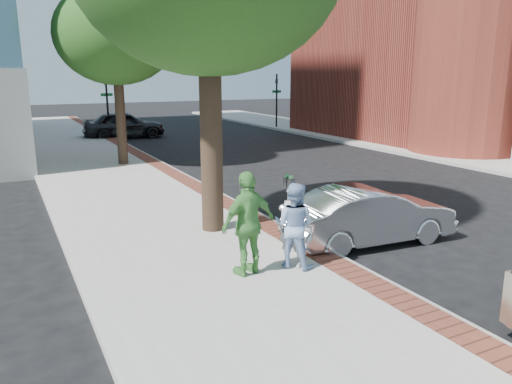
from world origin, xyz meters
TOP-DOWN VIEW (x-y plane):
  - ground at (0.00, 0.00)m, footprint 120.00×120.00m
  - sidewalk at (-1.50, 8.00)m, footprint 5.00×60.00m
  - brick_strip at (0.70, 8.00)m, footprint 0.60×60.00m
  - curb at (1.05, 8.00)m, footprint 0.10×60.00m
  - sidewalk_far at (14.50, 8.00)m, footprint 5.00×60.00m
  - church at (20.98, 13.13)m, footprint 19.00×16.00m
  - signal_near at (0.90, 22.00)m, footprint 0.70×0.15m
  - signal_far at (12.50, 22.00)m, footprint 0.70×0.15m
  - tree_far at (-0.50, 12.00)m, footprint 4.80×4.80m
  - parking_meter at (0.70, 0.53)m, footprint 0.12×0.32m
  - person_gray at (-0.12, -1.03)m, footprint 0.67×0.71m
  - person_officer at (-0.12, -1.05)m, footprint 1.01×1.03m
  - person_green at (-1.06, -0.98)m, footprint 1.22×0.69m
  - sedan_silver at (2.38, -0.29)m, footprint 4.10×1.68m
  - bg_car at (1.74, 21.70)m, footprint 4.93×2.29m

SIDE VIEW (x-z plane):
  - ground at x=0.00m, z-range 0.00..0.00m
  - sidewalk at x=-1.50m, z-range 0.00..0.15m
  - curb at x=1.05m, z-range 0.00..0.15m
  - sidewalk_far at x=14.50m, z-range 0.00..0.15m
  - brick_strip at x=0.70m, z-range 0.15..0.16m
  - sedan_silver at x=2.38m, z-range 0.00..1.32m
  - bg_car at x=1.74m, z-range 0.00..1.63m
  - person_gray at x=-0.12m, z-range 0.15..1.77m
  - person_officer at x=-0.12m, z-range 0.15..1.82m
  - person_green at x=-1.06m, z-range 0.15..2.11m
  - parking_meter at x=0.70m, z-range 0.47..1.94m
  - signal_near at x=0.90m, z-range 0.35..4.15m
  - signal_far at x=12.50m, z-range 0.35..4.15m
  - tree_far at x=-0.50m, z-range 1.73..8.87m
  - church at x=20.98m, z-range -2.94..17.46m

